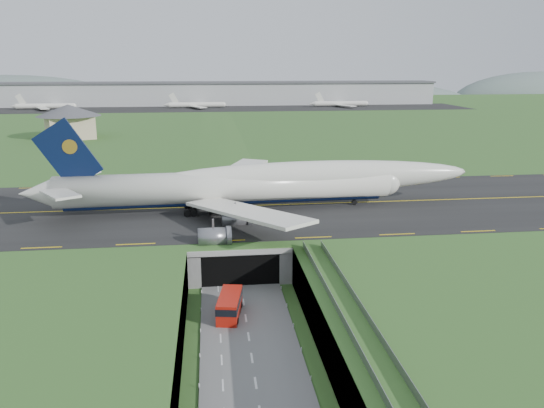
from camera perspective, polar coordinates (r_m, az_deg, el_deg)
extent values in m
plane|color=#2D5522|center=(75.49, -2.99, -11.28)|extent=(900.00, 900.00, 0.00)
cube|color=gray|center=(74.21, -3.02, -9.20)|extent=(800.00, 800.00, 6.00)
cube|color=slate|center=(68.79, -2.56, -13.94)|extent=(12.00, 75.00, 0.20)
cube|color=black|center=(104.33, -4.25, -0.26)|extent=(800.00, 44.00, 0.18)
cube|color=gray|center=(91.08, -3.84, -2.90)|extent=(16.00, 22.00, 1.00)
cube|color=gray|center=(91.82, -8.19, -4.52)|extent=(2.00, 22.00, 6.00)
cube|color=gray|center=(92.44, 0.54, -4.23)|extent=(2.00, 22.00, 6.00)
cube|color=black|center=(87.34, -3.63, -5.77)|extent=(12.00, 12.00, 5.00)
cube|color=#A8A8A3|center=(80.60, -3.42, -5.22)|extent=(17.00, 0.50, 0.80)
cube|color=#A8A8A3|center=(58.28, 9.37, -13.43)|extent=(3.00, 53.00, 0.50)
cube|color=gray|center=(57.58, 8.03, -12.90)|extent=(0.06, 53.00, 1.00)
cube|color=gray|center=(58.31, 10.76, -12.65)|extent=(0.06, 53.00, 1.00)
cylinder|color=#A8A8A3|center=(61.82, 8.60, -14.81)|extent=(0.90, 0.90, 5.60)
cylinder|color=#A8A8A3|center=(72.15, 6.09, -10.18)|extent=(0.90, 0.90, 5.60)
cylinder|color=silver|center=(100.31, -4.82, 1.87)|extent=(62.84, 8.47, 5.90)
sphere|color=silver|center=(107.18, 12.13, 2.43)|extent=(6.01, 6.01, 5.78)
cone|color=silver|center=(103.65, -23.96, 1.05)|extent=(6.67, 5.86, 5.60)
ellipsoid|color=silver|center=(102.62, 4.63, 2.93)|extent=(62.64, 7.99, 6.19)
ellipsoid|color=black|center=(106.70, 11.69, 2.81)|extent=(4.23, 2.75, 2.06)
cylinder|color=black|center=(100.85, -4.79, 0.60)|extent=(59.57, 4.93, 2.48)
cube|color=silver|center=(115.01, -4.46, 3.09)|extent=(18.52, 27.45, 2.48)
cube|color=silver|center=(108.67, -20.33, 2.75)|extent=(8.13, 10.94, 0.94)
cube|color=silver|center=(86.47, -2.84, -0.84)|extent=(20.22, 26.77, 2.48)
cube|color=silver|center=(95.47, -21.86, 1.03)|extent=(8.70, 10.85, 0.94)
cube|color=black|center=(100.96, -21.08, 5.01)|extent=(11.73, 1.03, 13.04)
cylinder|color=gold|center=(100.66, -20.90, 5.80)|extent=(2.60, 0.75, 2.58)
cylinder|color=slate|center=(109.73, -4.79, 0.98)|extent=(4.91, 3.23, 3.04)
cylinder|color=slate|center=(118.92, -7.24, 2.00)|extent=(4.91, 3.23, 3.04)
cylinder|color=slate|center=(92.88, -3.94, -1.58)|extent=(4.91, 3.23, 3.04)
cylinder|color=slate|center=(83.39, -6.32, -3.56)|extent=(4.91, 3.23, 3.04)
cylinder|color=black|center=(106.05, 8.85, 0.18)|extent=(1.03, 0.50, 1.01)
cube|color=black|center=(101.07, -7.12, -0.41)|extent=(5.79, 6.67, 1.29)
cube|color=#B5170C|center=(73.07, -4.58, -10.80)|extent=(3.89, 7.61, 2.90)
cube|color=black|center=(72.83, -4.59, -10.38)|extent=(3.97, 7.71, 0.97)
cube|color=black|center=(73.61, -4.56, -11.64)|extent=(3.62, 7.10, 0.48)
cylinder|color=black|center=(71.60, -5.84, -12.40)|extent=(0.48, 0.92, 0.87)
cylinder|color=black|center=(75.88, -5.28, -10.73)|extent=(0.48, 0.92, 0.87)
cylinder|color=black|center=(71.28, -3.79, -12.48)|extent=(0.48, 0.92, 0.87)
cylinder|color=black|center=(75.58, -3.36, -10.80)|extent=(0.48, 0.92, 0.87)
cube|color=#C4AF8E|center=(214.02, -20.91, 7.72)|extent=(20.70, 20.70, 8.44)
cone|color=#4C4C51|center=(213.43, -21.07, 9.40)|extent=(30.36, 30.36, 4.22)
cube|color=#B2B2B2|center=(368.21, -6.22, 11.70)|extent=(300.00, 22.00, 15.00)
cube|color=#4C4C51|center=(367.88, -6.25, 12.86)|extent=(302.00, 24.00, 1.20)
cube|color=black|center=(338.77, -6.11, 10.18)|extent=(320.00, 50.00, 0.08)
cylinder|color=silver|center=(357.69, -23.21, 9.66)|extent=(34.00, 3.20, 3.20)
cylinder|color=silver|center=(343.66, -8.14, 10.53)|extent=(34.00, 3.20, 3.20)
cylinder|color=silver|center=(354.02, 7.37, 10.68)|extent=(34.00, 3.20, 3.20)
ellipsoid|color=slate|center=(529.14, -26.50, 9.29)|extent=(220.00, 77.00, 56.00)
ellipsoid|color=slate|center=(514.25, 7.38, 10.58)|extent=(260.00, 91.00, 44.00)
ellipsoid|color=slate|center=(595.05, 26.70, 9.72)|extent=(180.00, 63.00, 60.00)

